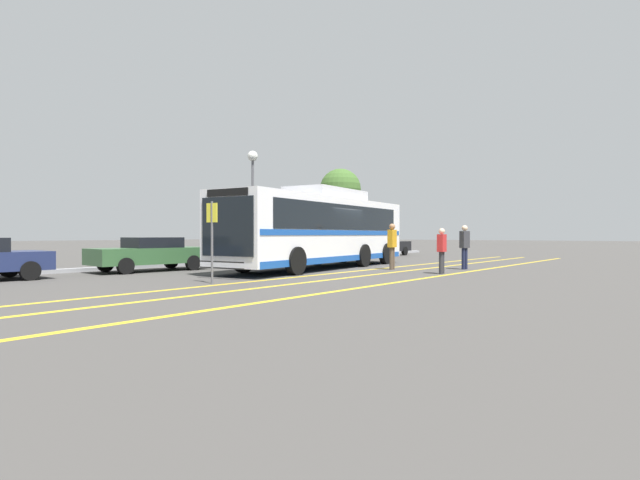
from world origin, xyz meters
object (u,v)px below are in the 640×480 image
object	(u,v)px
pedestrian_1	(392,243)
tree_0	(340,190)
transit_bus	(320,228)
pedestrian_0	(442,248)
parked_car_2	(249,249)
parked_car_1	(151,253)
bus_stop_sign	(212,232)
pedestrian_2	(465,244)
street_lamp	(253,177)
parked_car_4	(382,245)
parked_car_3	(327,247)

from	to	relation	value
pedestrian_1	tree_0	xyz separation A→B (m)	(13.55, 12.61, 3.84)
transit_bus	pedestrian_0	bearing A→B (deg)	175.81
parked_car_2	parked_car_1	bearing A→B (deg)	94.84
transit_bus	bus_stop_sign	xyz separation A→B (m)	(-7.20, -1.74, -0.19)
parked_car_2	pedestrian_2	bearing A→B (deg)	-159.68
parked_car_1	pedestrian_2	size ratio (longest dim) A/B	2.54
transit_bus	tree_0	distance (m)	17.92
pedestrian_0	pedestrian_2	size ratio (longest dim) A/B	0.92
street_lamp	bus_stop_sign	bearing A→B (deg)	-138.94
street_lamp	transit_bus	bearing A→B (deg)	-109.18
parked_car_1	tree_0	distance (m)	21.39
parked_car_2	parked_car_4	distance (m)	12.30
pedestrian_0	pedestrian_2	distance (m)	2.79
parked_car_3	transit_bus	bearing A→B (deg)	-57.40
parked_car_3	tree_0	xyz separation A→B (m)	(8.69, 5.45, 4.21)
parked_car_1	pedestrian_1	distance (m)	9.60
transit_bus	pedestrian_1	size ratio (longest dim) A/B	6.46
parked_car_3	parked_car_4	size ratio (longest dim) A/B	0.92
pedestrian_0	pedestrian_1	bearing A→B (deg)	66.73
pedestrian_0	parked_car_1	bearing A→B (deg)	116.16
transit_bus	tree_0	size ratio (longest dim) A/B	1.85
parked_car_3	bus_stop_sign	size ratio (longest dim) A/B	1.87
pedestrian_2	parked_car_3	bearing A→B (deg)	-94.78
pedestrian_2	street_lamp	world-z (taller)	street_lamp
transit_bus	parked_car_4	xyz separation A→B (m)	(12.28, 4.47, -0.97)
parked_car_2	street_lamp	xyz separation A→B (m)	(2.28, 2.17, 3.82)
pedestrian_2	parked_car_1	bearing A→B (deg)	-34.59
bus_stop_sign	parked_car_3	bearing A→B (deg)	-72.74
parked_car_1	tree_0	bearing A→B (deg)	-69.88
parked_car_3	bus_stop_sign	distance (m)	14.54
parked_car_4	tree_0	bearing A→B (deg)	154.27
parked_car_2	parked_car_3	size ratio (longest dim) A/B	0.92
pedestrian_0	bus_stop_sign	world-z (taller)	bus_stop_sign
parked_car_4	transit_bus	bearing A→B (deg)	-71.35
parked_car_1	street_lamp	bearing A→B (deg)	-68.28
bus_stop_sign	street_lamp	bearing A→B (deg)	-56.36
bus_stop_sign	street_lamp	xyz separation A→B (m)	(9.47, 8.25, 3.05)
transit_bus	parked_car_1	bearing A→B (deg)	46.04
parked_car_3	tree_0	size ratio (longest dim) A/B	0.68
pedestrian_0	tree_0	bearing A→B (deg)	41.18
pedestrian_1	street_lamp	bearing A→B (deg)	78.36
parked_car_1	pedestrian_1	size ratio (longest dim) A/B	2.46
parked_car_3	street_lamp	distance (m)	5.79
pedestrian_1	bus_stop_sign	size ratio (longest dim) A/B	0.78
transit_bus	parked_car_1	xyz separation A→B (m)	(-5.50, 4.08, -1.01)
parked_car_1	pedestrian_1	xyz separation A→B (m)	(6.63, -6.93, 0.39)
pedestrian_1	pedestrian_2	world-z (taller)	pedestrian_1
parked_car_2	street_lamp	world-z (taller)	street_lamp
pedestrian_1	bus_stop_sign	distance (m)	8.42
transit_bus	tree_0	bearing A→B (deg)	-63.79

